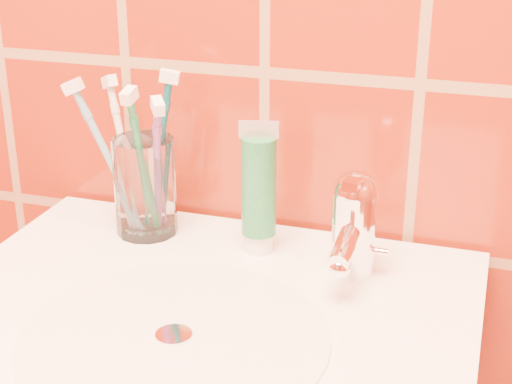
% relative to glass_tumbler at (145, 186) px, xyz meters
% --- Properties ---
extents(glass_tumbler, '(0.08, 0.08, 0.12)m').
position_rel_glass_tumbler_xyz_m(glass_tumbler, '(0.00, 0.00, 0.00)').
color(glass_tumbler, white).
rests_on(glass_tumbler, pedestal_sink).
extents(toothpaste_tube, '(0.04, 0.04, 0.16)m').
position_rel_glass_tumbler_xyz_m(toothpaste_tube, '(0.15, -0.01, 0.01)').
color(toothpaste_tube, white).
rests_on(toothpaste_tube, pedestal_sink).
extents(faucet, '(0.05, 0.11, 0.12)m').
position_rel_glass_tumbler_xyz_m(faucet, '(0.26, -0.03, 0.00)').
color(faucet, white).
rests_on(faucet, pedestal_sink).
extents(toothbrush_0, '(0.15, 0.14, 0.20)m').
position_rel_glass_tumbler_xyz_m(toothbrush_0, '(-0.03, 0.01, 0.03)').
color(toothbrush_0, silver).
rests_on(toothbrush_0, glass_tumbler).
extents(toothbrush_1, '(0.12, 0.11, 0.19)m').
position_rel_glass_tumbler_xyz_m(toothbrush_1, '(-0.04, -0.01, 0.03)').
color(toothbrush_1, '#699ABA').
rests_on(toothbrush_1, glass_tumbler).
extents(toothbrush_2, '(0.03, 0.11, 0.21)m').
position_rel_glass_tumbler_xyz_m(toothbrush_2, '(0.01, -0.02, 0.04)').
color(toothbrush_2, '#207948').
rests_on(toothbrush_2, glass_tumbler).
extents(toothbrush_3, '(0.11, 0.13, 0.20)m').
position_rel_glass_tumbler_xyz_m(toothbrush_3, '(0.02, -0.01, 0.03)').
color(toothbrush_3, '#7A428D').
rests_on(toothbrush_3, glass_tumbler).
extents(toothbrush_4, '(0.08, 0.07, 0.21)m').
position_rel_glass_tumbler_xyz_m(toothbrush_4, '(0.01, 0.01, 0.04)').
color(toothbrush_4, '#0B5364').
rests_on(toothbrush_4, glass_tumbler).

